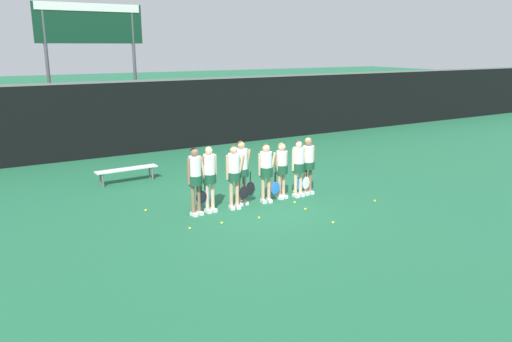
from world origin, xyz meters
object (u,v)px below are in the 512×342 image
at_px(player_6, 299,164).
at_px(tennis_ball_6, 333,223).
at_px(player_1, 209,174).
at_px(player_5, 281,166).
at_px(tennis_ball_9, 190,228).
at_px(player_4, 266,168).
at_px(tennis_ball_7, 222,223).
at_px(tennis_ball_0, 305,209).
at_px(tennis_ball_3, 251,187).
at_px(tennis_ball_4, 294,191).
at_px(player_0, 195,176).
at_px(player_2, 234,172).
at_px(player_7, 308,161).
at_px(bench_courtside, 127,170).
at_px(tennis_ball_5, 295,202).
at_px(tennis_ball_8, 259,218).
at_px(tennis_ball_1, 375,201).
at_px(player_3, 241,167).
at_px(scoreboard, 90,35).
at_px(tennis_ball_2, 146,210).

xyz_separation_m(player_6, tennis_ball_6, (-0.61, -2.35, -0.94)).
height_order(player_1, player_5, player_1).
bearing_deg(tennis_ball_9, player_4, 18.73).
xyz_separation_m(player_5, tennis_ball_7, (-2.46, -1.07, -0.93)).
xyz_separation_m(tennis_ball_0, tennis_ball_3, (-0.17, 2.62, 0.00)).
xyz_separation_m(player_1, tennis_ball_4, (2.96, 0.36, -1.00)).
height_order(player_0, player_2, player_0).
bearing_deg(tennis_ball_3, player_7, -51.47).
bearing_deg(bench_courtside, tennis_ball_5, -56.50).
height_order(tennis_ball_0, tennis_ball_9, tennis_ball_0).
bearing_deg(player_7, player_1, 179.08).
height_order(tennis_ball_7, tennis_ball_8, same).
xyz_separation_m(player_6, player_7, (0.37, 0.05, 0.03)).
distance_m(player_4, tennis_ball_1, 3.22).
height_order(player_1, tennis_ball_4, player_1).
relative_size(player_3, tennis_ball_3, 24.98).
bearing_deg(tennis_ball_9, tennis_ball_6, -24.02).
relative_size(player_6, tennis_ball_6, 25.25).
height_order(player_3, player_5, player_3).
xyz_separation_m(player_4, tennis_ball_9, (-2.73, -0.92, -0.95)).
xyz_separation_m(scoreboard, tennis_ball_4, (3.42, -9.70, -4.67)).
xyz_separation_m(player_2, tennis_ball_5, (1.64, -0.50, -0.99)).
xyz_separation_m(player_6, tennis_ball_4, (0.13, 0.39, -0.94)).
distance_m(player_1, player_5, 2.30).
bearing_deg(tennis_ball_2, player_3, -17.25).
bearing_deg(player_0, tennis_ball_3, 21.15).
xyz_separation_m(player_3, tennis_ball_9, (-2.02, -1.07, -1.04)).
height_order(player_0, player_1, player_0).
bearing_deg(bench_courtside, player_1, -78.42).
height_order(player_3, tennis_ball_4, player_3).
bearing_deg(tennis_ball_6, tennis_ball_3, 92.12).
distance_m(player_1, tennis_ball_0, 2.74).
bearing_deg(tennis_ball_3, tennis_ball_2, -171.37).
distance_m(player_3, player_5, 1.28).
bearing_deg(tennis_ball_6, player_1, 132.98).
relative_size(player_4, tennis_ball_4, 24.60).
xyz_separation_m(tennis_ball_3, tennis_ball_5, (0.25, -2.00, -0.00)).
bearing_deg(player_3, player_4, -18.65).
bearing_deg(player_7, player_0, 179.69).
relative_size(tennis_ball_7, tennis_ball_9, 1.00).
relative_size(player_6, tennis_ball_7, 25.11).
xyz_separation_m(scoreboard, tennis_ball_7, (0.29, -11.07, -4.67)).
relative_size(player_1, tennis_ball_7, 26.64).
xyz_separation_m(player_2, tennis_ball_3, (1.38, 1.50, -0.99)).
relative_size(player_4, player_6, 1.01).
distance_m(player_7, tennis_ball_5, 1.43).
height_order(scoreboard, player_0, scoreboard).
bearing_deg(tennis_ball_6, tennis_ball_0, 88.73).
bearing_deg(bench_courtside, player_5, -52.78).
relative_size(player_4, tennis_ball_9, 25.23).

